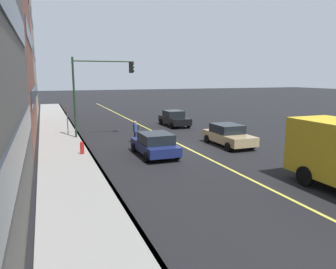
{
  "coord_description": "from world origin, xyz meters",
  "views": [
    {
      "loc": [
        -20.33,
        9.09,
        4.9
      ],
      "look_at": [
        -1.25,
        1.79,
        1.24
      ],
      "focal_mm": 34.84,
      "sensor_mm": 36.0,
      "label": 1
    }
  ],
  "objects_px": {
    "car_tan": "(228,135)",
    "street_sign_post": "(67,116)",
    "pedestrian_with_backpack": "(135,130)",
    "traffic_light_mast": "(97,83)",
    "car_navy": "(155,144)",
    "car_black": "(174,118)",
    "fire_hydrant": "(82,149)"
  },
  "relations": [
    {
      "from": "car_black",
      "to": "street_sign_post",
      "type": "distance_m",
      "value": 10.6
    },
    {
      "from": "car_navy",
      "to": "pedestrian_with_backpack",
      "type": "height_order",
      "value": "pedestrian_with_backpack"
    },
    {
      "from": "pedestrian_with_backpack",
      "to": "street_sign_post",
      "type": "height_order",
      "value": "street_sign_post"
    },
    {
      "from": "car_black",
      "to": "pedestrian_with_backpack",
      "type": "relative_size",
      "value": 2.71
    },
    {
      "from": "car_navy",
      "to": "car_tan",
      "type": "distance_m",
      "value": 5.96
    },
    {
      "from": "car_navy",
      "to": "street_sign_post",
      "type": "distance_m",
      "value": 10.13
    },
    {
      "from": "car_tan",
      "to": "street_sign_post",
      "type": "relative_size",
      "value": 1.6
    },
    {
      "from": "car_black",
      "to": "fire_hydrant",
      "type": "distance_m",
      "value": 13.9
    },
    {
      "from": "car_navy",
      "to": "pedestrian_with_backpack",
      "type": "xyz_separation_m",
      "value": [
        4.43,
        0.03,
        0.2
      ]
    },
    {
      "from": "car_navy",
      "to": "car_black",
      "type": "xyz_separation_m",
      "value": [
        11.14,
        -5.79,
        0.01
      ]
    },
    {
      "from": "pedestrian_with_backpack",
      "to": "traffic_light_mast",
      "type": "distance_m",
      "value": 5.11
    },
    {
      "from": "car_black",
      "to": "fire_hydrant",
      "type": "bearing_deg",
      "value": 133.74
    },
    {
      "from": "traffic_light_mast",
      "to": "street_sign_post",
      "type": "bearing_deg",
      "value": 56.91
    },
    {
      "from": "car_black",
      "to": "street_sign_post",
      "type": "height_order",
      "value": "street_sign_post"
    },
    {
      "from": "fire_hydrant",
      "to": "car_black",
      "type": "bearing_deg",
      "value": -46.26
    },
    {
      "from": "pedestrian_with_backpack",
      "to": "traffic_light_mast",
      "type": "relative_size",
      "value": 0.26
    },
    {
      "from": "traffic_light_mast",
      "to": "car_black",
      "type": "bearing_deg",
      "value": -65.67
    },
    {
      "from": "car_navy",
      "to": "pedestrian_with_backpack",
      "type": "relative_size",
      "value": 2.61
    },
    {
      "from": "car_tan",
      "to": "pedestrian_with_backpack",
      "type": "bearing_deg",
      "value": 60.08
    },
    {
      "from": "traffic_light_mast",
      "to": "street_sign_post",
      "type": "distance_m",
      "value": 3.87
    },
    {
      "from": "car_tan",
      "to": "fire_hydrant",
      "type": "distance_m",
      "value": 10.14
    },
    {
      "from": "street_sign_post",
      "to": "traffic_light_mast",
      "type": "bearing_deg",
      "value": -123.09
    },
    {
      "from": "street_sign_post",
      "to": "fire_hydrant",
      "type": "distance_m",
      "value": 7.57
    },
    {
      "from": "car_tan",
      "to": "fire_hydrant",
      "type": "relative_size",
      "value": 4.8
    },
    {
      "from": "pedestrian_with_backpack",
      "to": "car_navy",
      "type": "bearing_deg",
      "value": -179.56
    },
    {
      "from": "car_black",
      "to": "pedestrian_with_backpack",
      "type": "height_order",
      "value": "pedestrian_with_backpack"
    },
    {
      "from": "car_navy",
      "to": "car_black",
      "type": "bearing_deg",
      "value": -27.45
    },
    {
      "from": "car_tan",
      "to": "pedestrian_with_backpack",
      "type": "height_order",
      "value": "pedestrian_with_backpack"
    },
    {
      "from": "car_black",
      "to": "traffic_light_mast",
      "type": "relative_size",
      "value": 0.7
    },
    {
      "from": "pedestrian_with_backpack",
      "to": "street_sign_post",
      "type": "xyz_separation_m",
      "value": [
        4.57,
        4.52,
        0.71
      ]
    },
    {
      "from": "fire_hydrant",
      "to": "pedestrian_with_backpack",
      "type": "bearing_deg",
      "value": -55.53
    },
    {
      "from": "car_tan",
      "to": "pedestrian_with_backpack",
      "type": "relative_size",
      "value": 2.75
    }
  ]
}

